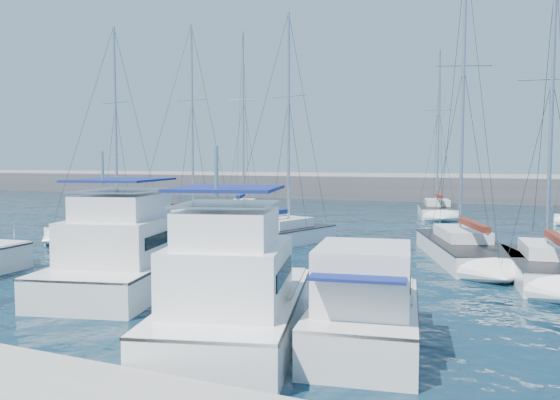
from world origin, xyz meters
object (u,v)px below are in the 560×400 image
at_px(motor_yacht_stbd_outer, 364,312).
at_px(sailboat_back_a, 243,211).
at_px(motor_yacht_port_inner, 134,257).
at_px(sailboat_mid_d, 464,249).
at_px(sailboat_mid_b, 186,224).
at_px(sailboat_mid_e, 549,268).
at_px(sailboat_back_b, 437,211).
at_px(motor_yacht_stbd_inner, 235,301).
at_px(sailboat_mid_a, 109,229).
at_px(sailboat_mid_c, 281,236).

bearing_deg(motor_yacht_stbd_outer, sailboat_back_a, 112.57).
relative_size(motor_yacht_port_inner, sailboat_mid_d, 0.71).
bearing_deg(sailboat_mid_b, sailboat_mid_e, -10.64).
xyz_separation_m(motor_yacht_port_inner, sailboat_mid_e, (15.33, 7.48, -0.62)).
relative_size(motor_yacht_stbd_outer, sailboat_back_b, 0.42).
xyz_separation_m(motor_yacht_stbd_inner, sailboat_mid_a, (-17.44, 15.18, -0.61)).
distance_m(motor_yacht_port_inner, sailboat_mid_a, 14.96).
bearing_deg(motor_yacht_port_inner, motor_yacht_stbd_inner, -47.28).
bearing_deg(sailboat_mid_a, sailboat_back_b, 62.48).
bearing_deg(sailboat_mid_e, sailboat_mid_a, 165.43).
bearing_deg(sailboat_mid_e, motor_yacht_stbd_outer, -121.88).
relative_size(sailboat_mid_e, sailboat_back_b, 0.87).
bearing_deg(sailboat_mid_a, motor_yacht_stbd_inner, -29.98).
relative_size(sailboat_mid_b, sailboat_mid_c, 1.05).
bearing_deg(motor_yacht_port_inner, sailboat_back_b, 62.83).
relative_size(motor_yacht_stbd_outer, sailboat_mid_a, 0.46).
height_order(sailboat_mid_a, sailboat_mid_d, sailboat_mid_d).
distance_m(motor_yacht_port_inner, sailboat_mid_e, 17.07).
xyz_separation_m(sailboat_mid_e, sailboat_back_b, (-7.80, 25.74, 0.02)).
relative_size(sailboat_mid_a, sailboat_mid_c, 1.00).
xyz_separation_m(sailboat_mid_a, sailboat_back_b, (17.99, 22.55, 0.01)).
distance_m(motor_yacht_stbd_outer, sailboat_mid_b, 25.62).
xyz_separation_m(motor_yacht_port_inner, sailboat_mid_a, (-10.46, 10.67, -0.61)).
distance_m(sailboat_mid_a, sailboat_back_a, 15.39).
distance_m(sailboat_mid_b, sailboat_back_a, 11.01).
distance_m(sailboat_mid_d, sailboat_back_b, 22.35).
distance_m(motor_yacht_stbd_outer, sailboat_mid_e, 12.09).
bearing_deg(sailboat_back_a, sailboat_mid_d, -55.69).
bearing_deg(sailboat_mid_c, sailboat_mid_e, -1.29).
bearing_deg(sailboat_mid_e, motor_yacht_port_inner, -161.51).
relative_size(motor_yacht_port_inner, sailboat_back_a, 0.66).
xyz_separation_m(sailboat_mid_b, sailboat_mid_e, (22.69, -7.51, -0.00)).
height_order(motor_yacht_stbd_inner, sailboat_mid_b, sailboat_mid_b).
bearing_deg(motor_yacht_stbd_outer, motor_yacht_stbd_inner, -173.86).
xyz_separation_m(motor_yacht_stbd_inner, sailboat_back_a, (-15.48, 30.45, -0.58)).
distance_m(motor_yacht_stbd_inner, sailboat_mid_a, 23.13).
bearing_deg(sailboat_back_b, motor_yacht_stbd_inner, -102.94).
bearing_deg(sailboat_back_b, sailboat_back_a, -167.68).
height_order(sailboat_mid_d, sailboat_back_a, sailboat_back_a).
bearing_deg(sailboat_back_a, sailboat_mid_c, -74.46).
distance_m(sailboat_mid_b, sailboat_mid_d, 19.37).
bearing_deg(motor_yacht_port_inner, sailboat_mid_c, 70.38).
bearing_deg(motor_yacht_stbd_inner, sailboat_mid_a, 123.34).
xyz_separation_m(motor_yacht_port_inner, sailboat_mid_d, (11.65, 11.26, -0.62)).
height_order(sailboat_mid_b, sailboat_mid_d, sailboat_mid_d).
relative_size(motor_yacht_stbd_inner, motor_yacht_stbd_outer, 1.33).
xyz_separation_m(sailboat_mid_a, sailboat_mid_c, (11.58, 1.60, 0.00)).
bearing_deg(sailboat_mid_a, motor_yacht_port_inner, -34.51).
bearing_deg(motor_yacht_port_inner, sailboat_mid_e, 11.61).
height_order(sailboat_mid_a, sailboat_mid_c, sailboat_mid_c).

